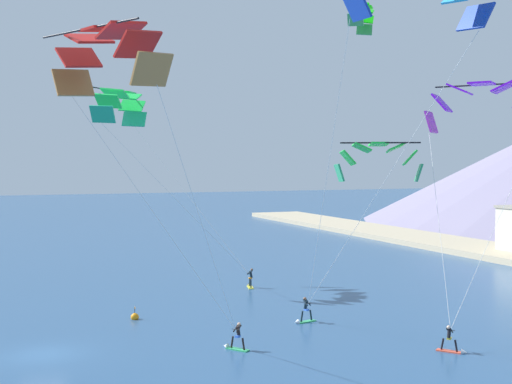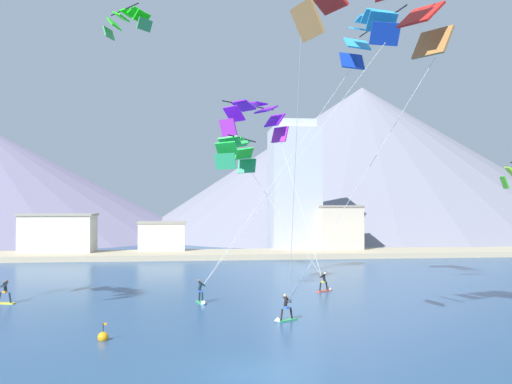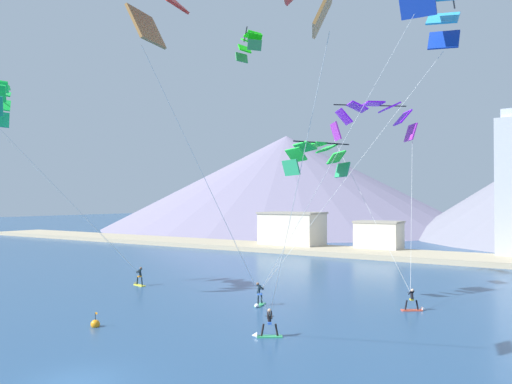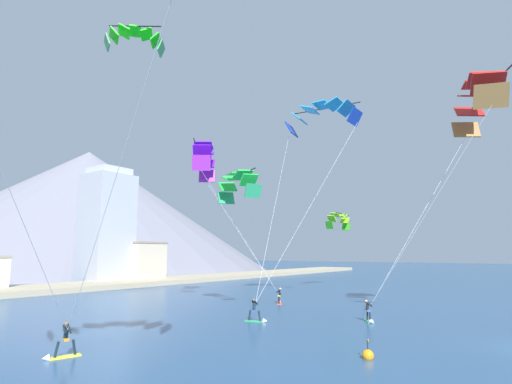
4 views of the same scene
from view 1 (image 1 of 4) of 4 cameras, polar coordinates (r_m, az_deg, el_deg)
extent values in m
plane|color=navy|center=(43.06, -16.61, -12.36)|extent=(400.00, 400.00, 0.00)
cube|color=#33B266|center=(49.39, 4.05, -10.30)|extent=(0.77, 1.50, 0.07)
cylinder|color=#14232D|center=(49.55, 4.41, -9.78)|extent=(0.18, 0.27, 0.74)
cylinder|color=#14232D|center=(49.05, 3.69, -9.91)|extent=(0.18, 0.27, 0.74)
cube|color=blue|center=(49.22, 4.05, -9.38)|extent=(0.36, 0.30, 0.12)
cylinder|color=#14232D|center=(49.20, 4.01, -8.99)|extent=(0.40, 0.30, 0.63)
cylinder|color=#14232D|center=(49.16, 4.19, -8.79)|extent=(0.54, 0.21, 0.41)
cylinder|color=#14232D|center=(49.01, 3.97, -8.82)|extent=(0.54, 0.21, 0.41)
cylinder|color=black|center=(48.96, 4.22, -8.87)|extent=(0.16, 0.51, 0.03)
sphere|color=brown|center=(49.19, 3.93, -8.51)|extent=(0.23, 0.23, 0.23)
cone|color=white|center=(48.83, 3.25, -10.36)|extent=(0.42, 0.38, 0.36)
cube|color=#33B266|center=(42.32, -1.47, -12.47)|extent=(1.44, 1.17, 0.07)
cylinder|color=black|center=(42.01, -1.02, -12.05)|extent=(0.25, 0.22, 0.69)
cylinder|color=black|center=(42.45, -1.92, -11.90)|extent=(0.25, 0.22, 0.69)
cube|color=blue|center=(42.13, -1.47, -11.48)|extent=(0.34, 0.36, 0.12)
cylinder|color=black|center=(42.10, -1.43, -11.05)|extent=(0.35, 0.38, 0.58)
cylinder|color=black|center=(41.92, -1.39, -10.88)|extent=(0.34, 0.45, 0.38)
cylinder|color=black|center=(42.05, -1.64, -10.84)|extent=(0.34, 0.45, 0.38)
cylinder|color=black|center=(41.85, -1.66, -10.94)|extent=(0.45, 0.32, 0.03)
sphere|color=tan|center=(42.08, -1.37, -10.53)|extent=(0.21, 0.21, 0.21)
cone|color=white|center=(42.80, -2.45, -12.21)|extent=(0.45, 0.47, 0.36)
cube|color=#E54C33|center=(43.36, 15.19, -12.19)|extent=(1.42, 1.20, 0.07)
cylinder|color=black|center=(43.38, 14.69, -11.67)|extent=(0.25, 0.22, 0.68)
cylinder|color=black|center=(43.16, 15.71, -11.76)|extent=(0.25, 0.22, 0.68)
cube|color=yellow|center=(43.18, 15.20, -11.24)|extent=(0.34, 0.36, 0.12)
cylinder|color=black|center=(43.05, 15.19, -10.85)|extent=(0.35, 0.38, 0.57)
cylinder|color=black|center=(43.14, 15.09, -10.60)|extent=(0.35, 0.44, 0.37)
cylinder|color=black|center=(43.08, 15.37, -10.63)|extent=(0.35, 0.44, 0.37)
cylinder|color=black|center=(43.28, 15.30, -10.60)|extent=(0.44, 0.33, 0.03)
sphere|color=beige|center=(42.89, 15.16, -10.40)|extent=(0.21, 0.21, 0.21)
cone|color=white|center=(43.11, 16.32, -12.20)|extent=(0.45, 0.47, 0.36)
cube|color=yellow|center=(62.21, -0.46, -7.63)|extent=(1.50, 0.79, 0.07)
cylinder|color=#14232D|center=(61.76, -0.41, -7.33)|extent=(0.27, 0.18, 0.73)
cylinder|color=#14232D|center=(62.53, -0.50, -7.21)|extent=(0.27, 0.18, 0.73)
cube|color=orange|center=(62.08, -0.46, -6.90)|extent=(0.30, 0.36, 0.12)
cylinder|color=#14232D|center=(62.03, -0.41, -6.60)|extent=(0.29, 0.37, 0.61)
cylinder|color=#14232D|center=(61.88, -0.49, -6.46)|extent=(0.21, 0.53, 0.40)
cylinder|color=#14232D|center=(62.11, -0.52, -6.43)|extent=(0.21, 0.53, 0.40)
cylinder|color=black|center=(61.98, -0.67, -6.47)|extent=(0.51, 0.16, 0.03)
sphere|color=brown|center=(61.98, -0.34, -6.23)|extent=(0.22, 0.22, 0.22)
cone|color=white|center=(63.05, -0.56, -7.43)|extent=(0.38, 0.42, 0.36)
cube|color=#1334A2|center=(40.66, 17.16, 13.23)|extent=(1.98, 1.09, 1.51)
cube|color=#1334A2|center=(36.43, 8.02, 14.60)|extent=(1.99, 1.01, 1.51)
cylinder|color=silver|center=(43.83, 10.17, 0.71)|extent=(11.97, 4.22, 16.63)
cylinder|color=silver|center=(41.77, 5.61, 0.66)|extent=(12.15, 3.79, 16.63)
cube|color=#A67038|center=(33.14, -8.33, 9.69)|extent=(1.65, 2.12, 1.59)
cube|color=red|center=(34.00, -9.42, 11.57)|extent=(2.02, 2.29, 1.34)
cube|color=red|center=(35.17, -10.73, 12.58)|extent=(2.21, 2.41, 0.91)
cube|color=red|center=(36.47, -12.05, 12.66)|extent=(2.20, 2.46, 0.36)
cube|color=red|center=(37.73, -13.17, 11.87)|extent=(2.05, 2.44, 0.91)
cube|color=red|center=(38.78, -13.98, 10.40)|extent=(1.73, 2.37, 1.34)
cube|color=#A67038|center=(39.50, -14.42, 8.47)|extent=(1.26, 2.24, 1.59)
cylinder|color=black|center=(36.01, -13.33, 12.60)|extent=(6.82, 3.51, 0.10)
cylinder|color=silver|center=(36.79, -4.42, -2.40)|extent=(6.49, 6.21, 13.18)
cylinder|color=silver|center=(40.01, -7.93, -2.03)|extent=(1.06, 8.95, 13.18)
cube|color=purple|center=(50.35, 13.84, 5.44)|extent=(1.56, 1.74, 1.49)
cube|color=#7811F0|center=(50.26, 14.65, 6.90)|extent=(1.98, 2.07, 1.23)
cube|color=#7811F0|center=(50.06, 15.98, 7.90)|extent=(2.24, 2.29, 0.75)
cube|color=#7811F0|center=(49.78, 17.61, 8.27)|extent=(2.31, 2.35, 0.13)
cube|color=#7811F0|center=(49.47, 19.24, 7.92)|extent=(2.23, 2.30, 0.75)
cylinder|color=black|center=(50.56, 17.79, 8.17)|extent=(5.18, 4.23, 0.10)
cylinder|color=silver|center=(46.40, 14.42, -2.41)|extent=(7.43, 3.72, 11.69)
cylinder|color=silver|center=(45.64, 18.63, -2.54)|extent=(2.01, 8.04, 11.69)
cube|color=#199D6D|center=(61.93, -12.18, 6.10)|extent=(2.03, 2.12, 1.53)
cube|color=#1AD849|center=(62.73, -11.76, 7.14)|extent=(2.35, 2.40, 1.31)
cube|color=#1AD849|center=(63.88, -11.24, 7.77)|extent=(2.51, 2.60, 0.90)
cube|color=#1AD849|center=(65.21, -10.70, 7.90)|extent=(2.51, 2.68, 0.36)
cube|color=#1AD849|center=(66.51, -10.23, 7.56)|extent=(2.38, 2.68, 0.90)
cube|color=#1AD849|center=(67.61, -9.89, 6.81)|extent=(2.09, 2.57, 1.31)
cube|color=#199D6D|center=(68.36, -9.72, 5.77)|extent=(1.68, 2.35, 1.53)
cylinder|color=black|center=(65.61, -11.50, 7.96)|extent=(5.45, 4.73, 0.10)
cylinder|color=silver|center=(61.19, -6.49, -0.52)|extent=(3.74, 11.90, 12.94)
cylinder|color=silver|center=(64.74, -5.42, -0.35)|extent=(9.92, 7.66, 12.94)
cube|color=#399851|center=(56.13, 7.97, 13.49)|extent=(1.30, 1.07, 1.02)
cube|color=#17E40F|center=(56.71, 8.23, 14.16)|extent=(1.49, 1.31, 0.96)
cube|color=#17E40F|center=(57.52, 8.47, 14.51)|extent=(1.56, 1.48, 0.74)
cube|color=#17E40F|center=(58.41, 8.66, 14.51)|extent=(1.53, 1.57, 0.39)
cube|color=#17E40F|center=(59.24, 8.76, 14.15)|extent=(1.42, 1.58, 0.74)
cube|color=#17E40F|center=(59.87, 8.76, 13.53)|extent=(1.21, 1.52, 0.96)
cube|color=#399851|center=(60.22, 8.66, 12.73)|extent=(0.93, 1.37, 1.02)
cylinder|color=black|center=(58.52, 8.11, 14.61)|extent=(2.65, 3.39, 0.10)
cube|color=#279E5F|center=(47.99, 12.88, 1.50)|extent=(1.55, 1.19, 1.22)
cube|color=#21DA3E|center=(47.98, 12.21, 2.69)|extent=(1.73, 1.53, 1.07)
cube|color=#21DA3E|center=(47.89, 11.11, 3.50)|extent=(1.85, 1.71, 0.74)
cube|color=#21DA3E|center=(47.75, 9.79, 3.80)|extent=(1.90, 1.71, 0.28)
cube|color=#21DA3E|center=(47.58, 8.45, 3.53)|extent=(1.88, 1.60, 0.74)
cube|color=#21DA3E|center=(47.40, 7.35, 2.72)|extent=(1.80, 1.32, 1.07)
cube|color=#279E5F|center=(47.25, 6.67, 1.53)|extent=(1.65, 0.92, 1.22)
cylinder|color=black|center=(47.07, 9.91, 3.91)|extent=(2.64, 4.54, 0.10)
sphere|color=orange|center=(50.76, -9.67, -9.84)|extent=(0.56, 0.56, 0.56)
cylinder|color=black|center=(50.66, -9.68, -9.29)|extent=(0.04, 0.04, 0.44)
cube|color=orange|center=(50.53, -9.66, -9.11)|extent=(0.18, 0.01, 0.12)
camera|label=2|loc=(48.42, -45.70, -3.10)|focal=40.00mm
camera|label=3|loc=(25.88, -44.68, -5.27)|focal=35.00mm
camera|label=4|loc=(68.17, -19.47, -2.66)|focal=28.00mm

